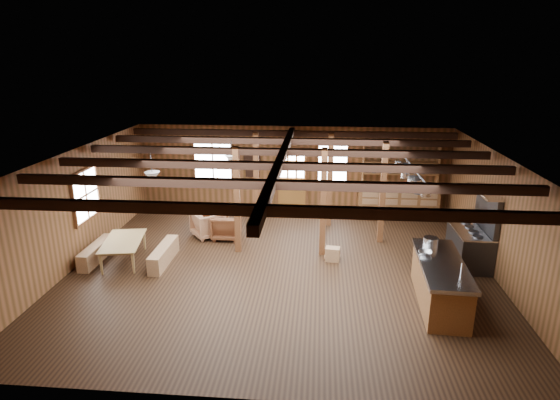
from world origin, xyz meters
name	(u,v)px	position (x,y,z in m)	size (l,w,h in m)	color
room	(280,214)	(0.00, 0.00, 1.40)	(10.04, 9.04, 2.84)	black
ceiling_joists	(281,159)	(0.00, 0.18, 2.68)	(9.80, 8.82, 0.18)	black
timber_posts	(306,190)	(0.52, 2.08, 1.40)	(3.95, 2.35, 2.80)	#4F2C16
back_door	(292,185)	(0.00, 4.45, 0.88)	(1.02, 0.08, 2.15)	brown
window_back_left	(213,162)	(-2.60, 4.46, 1.60)	(1.32, 0.06, 1.32)	white
window_back_right	(333,164)	(1.30, 4.46, 1.60)	(1.02, 0.06, 1.32)	white
window_left	(85,195)	(-4.96, 0.50, 1.60)	(0.14, 1.24, 1.32)	white
notice_boards	(246,161)	(-1.50, 4.46, 1.64)	(1.08, 0.03, 0.90)	silver
back_counter	(398,198)	(3.40, 4.20, 0.60)	(2.55, 0.60, 2.45)	brown
pendant_lamps	(195,167)	(-2.25, 1.00, 2.25)	(1.86, 2.36, 0.66)	#323234
pot_rack	(412,178)	(3.00, 0.25, 2.29)	(0.38, 3.00, 0.42)	#323234
kitchen_island	(440,282)	(3.42, -1.33, 0.48)	(1.01, 2.54, 1.20)	brown
step_stool	(333,254)	(1.27, 0.60, 0.17)	(0.39, 0.28, 0.35)	olive
commercial_range	(472,241)	(4.65, 0.70, 0.62)	(0.80, 1.54, 1.90)	#323234
dining_table	(125,251)	(-3.90, 0.11, 0.28)	(1.60, 0.89, 0.56)	olive
bench_wall	(97,252)	(-4.65, 0.11, 0.21)	(0.29, 1.55, 0.43)	olive
bench_aisle	(164,255)	(-2.92, 0.11, 0.22)	(0.30, 1.59, 0.44)	olive
armchair_a	(226,227)	(-1.68, 1.85, 0.35)	(0.75, 0.77, 0.70)	#5B311B
armchair_b	(212,219)	(-2.24, 2.45, 0.34)	(0.73, 0.75, 0.69)	brown
armchair_c	(208,224)	(-2.23, 1.97, 0.37)	(0.79, 0.82, 0.74)	#996745
counter_pot	(431,242)	(3.36, -0.48, 1.04)	(0.32, 0.32, 0.19)	silver
bowl	(425,253)	(3.15, -0.97, 0.97)	(0.28, 0.28, 0.07)	silver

